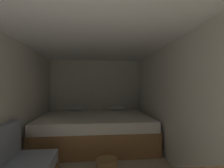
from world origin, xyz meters
name	(u,v)px	position (x,y,z in m)	size (l,w,h in m)	color
wall_back	(95,96)	(0.00, 4.57, 1.07)	(2.73, 0.05, 2.14)	silver
wall_right	(183,106)	(1.34, 1.96, 1.07)	(0.05, 5.18, 2.14)	silver
ceiling_slab	(96,32)	(0.00, 1.96, 2.16)	(2.73, 5.18, 0.05)	white
bed	(95,129)	(0.00, 3.55, 0.34)	(2.51, 1.91, 0.82)	olive
wicker_basket	(107,165)	(0.18, 2.22, 0.10)	(0.34, 0.34, 0.19)	olive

